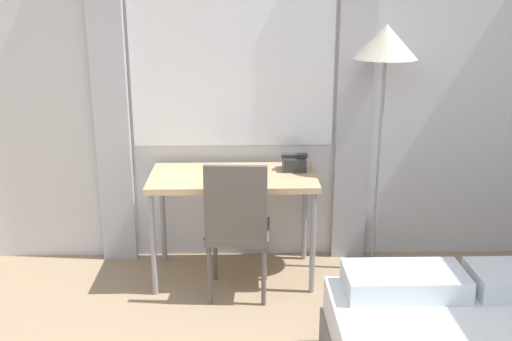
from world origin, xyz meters
name	(u,v)px	position (x,y,z in m)	size (l,w,h in m)	color
wall_back_with_window	(239,74)	(-0.01, 2.69, 1.35)	(5.53, 0.13, 2.70)	silver
desk	(233,184)	(-0.05, 2.32, 0.67)	(1.11, 0.59, 0.74)	tan
desk_chair	(237,224)	(-0.02, 2.01, 0.51)	(0.42, 0.42, 0.92)	#59514C
standing_lamp	(385,57)	(0.93, 2.40, 1.50)	(0.41, 0.41, 1.71)	#4C4C51
telephone	(294,163)	(0.36, 2.43, 0.79)	(0.18, 0.16, 0.11)	#2D2D2D
book	(239,174)	(-0.01, 2.30, 0.75)	(0.32, 0.27, 0.02)	navy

